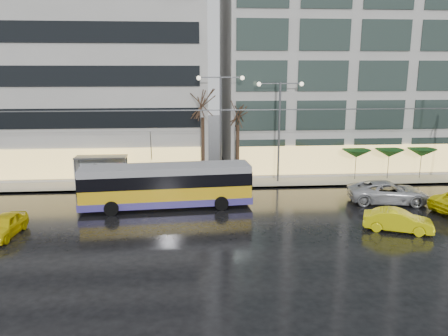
{
  "coord_description": "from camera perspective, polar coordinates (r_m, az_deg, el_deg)",
  "views": [
    {
      "loc": [
        -0.67,
        -25.69,
        9.63
      ],
      "look_at": [
        1.81,
        5.0,
        2.71
      ],
      "focal_mm": 35.0,
      "sensor_mm": 36.0,
      "label": 1
    }
  ],
  "objects": [
    {
      "name": "street_lamp_far",
      "position": [
        37.5,
        7.26,
        6.57
      ],
      "size": [
        3.96,
        0.36,
        8.53
      ],
      "color": "#595B60",
      "rests_on": "sidewalk"
    },
    {
      "name": "parasol_c",
      "position": [
        42.72,
        24.41,
        1.85
      ],
      "size": [
        2.5,
        2.5,
        2.65
      ],
      "color": "#595B60",
      "rests_on": "sidewalk"
    },
    {
      "name": "pedestrian_c",
      "position": [
        36.97,
        -16.46,
        -0.93
      ],
      "size": [
        1.32,
        1.02,
        2.11
      ],
      "color": "black",
      "rests_on": "sidewalk"
    },
    {
      "name": "bus_shelter",
      "position": [
        37.97,
        -16.24,
        0.5
      ],
      "size": [
        4.2,
        1.6,
        2.51
      ],
      "color": "#595B60",
      "rests_on": "sidewalk"
    },
    {
      "name": "pedestrian_a",
      "position": [
        36.45,
        -13.48,
        -0.45
      ],
      "size": [
        1.11,
        1.13,
        2.19
      ],
      "color": "black",
      "rests_on": "sidewalk"
    },
    {
      "name": "tree_b",
      "position": [
        37.27,
        1.84,
        7.68
      ],
      "size": [
        3.2,
        3.2,
        7.7
      ],
      "color": "black",
      "rests_on": "sidewalk"
    },
    {
      "name": "sidewalk",
      "position": [
        40.91,
        -0.75,
        -0.84
      ],
      "size": [
        80.0,
        10.0,
        0.15
      ],
      "primitive_type": "cube",
      "color": "gray",
      "rests_on": "ground"
    },
    {
      "name": "parasol_b",
      "position": [
        41.35,
        20.77,
        1.83
      ],
      "size": [
        2.5,
        2.5,
        2.65
      ],
      "color": "#595B60",
      "rests_on": "sidewalk"
    },
    {
      "name": "taxi_b",
      "position": [
        28.81,
        21.77,
        -6.4
      ],
      "size": [
        4.28,
        2.9,
        1.34
      ],
      "primitive_type": "imported",
      "rotation": [
        0.0,
        0.0,
        1.17
      ],
      "color": "yellow",
      "rests_on": "ground"
    },
    {
      "name": "taxi_a",
      "position": [
        29.05,
        -26.78,
        -6.73
      ],
      "size": [
        1.83,
        3.97,
        1.32
      ],
      "primitive_type": "imported",
      "rotation": [
        0.0,
        0.0,
        -0.07
      ],
      "color": "yellow",
      "rests_on": "ground"
    },
    {
      "name": "building_right",
      "position": [
        48.92,
        19.85,
        15.48
      ],
      "size": [
        32.0,
        14.0,
        25.0
      ],
      "primitive_type": "cube",
      "color": "#A4A29C",
      "rests_on": "sidewalk"
    },
    {
      "name": "sedan_silver",
      "position": [
        34.54,
        20.67,
        -2.97
      ],
      "size": [
        6.15,
        3.53,
        1.61
      ],
      "primitive_type": "imported",
      "rotation": [
        0.0,
        0.0,
        1.42
      ],
      "color": "#A7A8AC",
      "rests_on": "ground"
    },
    {
      "name": "parasol_a",
      "position": [
        40.16,
        16.9,
        1.81
      ],
      "size": [
        2.5,
        2.5,
        2.65
      ],
      "color": "#595B60",
      "rests_on": "sidewalk"
    },
    {
      "name": "kerb",
      "position": [
        36.13,
        -0.22,
        -2.67
      ],
      "size": [
        80.0,
        0.1,
        0.15
      ],
      "primitive_type": "cube",
      "color": "slate",
      "rests_on": "ground"
    },
    {
      "name": "building_left",
      "position": [
        47.27,
        -24.24,
        13.43
      ],
      "size": [
        34.0,
        14.0,
        22.0
      ],
      "primitive_type": "cube",
      "color": "#A4A29C",
      "rests_on": "sidewalk"
    },
    {
      "name": "tree_a",
      "position": [
        36.8,
        -2.82,
        8.69
      ],
      "size": [
        3.2,
        3.2,
        8.4
      ],
      "color": "black",
      "rests_on": "sidewalk"
    },
    {
      "name": "ground",
      "position": [
        27.45,
        -2.95,
        -7.89
      ],
      "size": [
        140.0,
        140.0,
        0.0
      ],
      "primitive_type": "plane",
      "color": "black",
      "rests_on": "ground"
    },
    {
      "name": "pedestrian_b",
      "position": [
        38.07,
        -14.23,
        -0.82
      ],
      "size": [
        0.93,
        0.78,
        1.72
      ],
      "color": "black",
      "rests_on": "sidewalk"
    },
    {
      "name": "street_lamp_near",
      "position": [
        36.77,
        -0.43,
        6.98
      ],
      "size": [
        3.96,
        0.36,
        9.03
      ],
      "color": "#595B60",
      "rests_on": "sidewalk"
    },
    {
      "name": "catenary",
      "position": [
        34.1,
        -1.76,
        3.58
      ],
      "size": [
        42.24,
        5.12,
        7.0
      ],
      "color": "#595B60",
      "rests_on": "ground"
    },
    {
      "name": "trolleybus",
      "position": [
        31.33,
        -7.53,
        -2.48
      ],
      "size": [
        12.15,
        4.93,
        5.56
      ],
      "color": "gold",
      "rests_on": "ground"
    }
  ]
}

